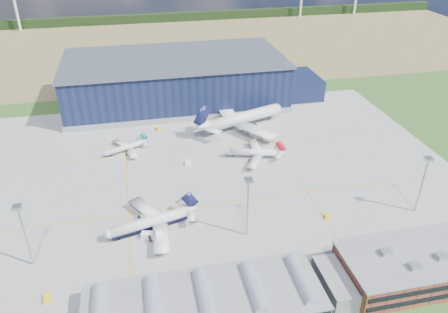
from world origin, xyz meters
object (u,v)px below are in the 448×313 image
at_px(hangar, 180,82).
at_px(light_mast_west, 23,226).
at_px(ops_building, 416,265).
at_px(airliner_navy, 149,217).
at_px(airliner_widebody, 243,112).
at_px(gse_cart_a, 188,163).
at_px(gse_van_c, 441,231).
at_px(airstair, 158,237).
at_px(light_mast_east, 424,176).
at_px(airliner_regional, 125,145).
at_px(light_mast_center, 248,198).
at_px(gse_van_a, 149,235).
at_px(gse_tug_c, 158,129).
at_px(car_a, 276,267).
at_px(gse_tug_b, 327,216).
at_px(gse_tug_a, 47,298).
at_px(car_b, 344,257).
at_px(airliner_red, 253,149).

xyz_separation_m(hangar, light_mast_west, (-62.81, -124.80, 3.82)).
height_order(ops_building, airliner_navy, airliner_navy).
bearing_deg(airliner_widebody, gse_cart_a, -156.47).
distance_m(gse_van_c, airstair, 97.71).
bearing_deg(light_mast_east, airliner_regional, 146.96).
bearing_deg(gse_van_c, gse_cart_a, 49.09).
height_order(light_mast_east, airliner_navy, light_mast_east).
relative_size(light_mast_center, airstair, 4.25).
xyz_separation_m(light_mast_west, gse_van_a, (36.77, 5.29, -14.33)).
xyz_separation_m(hangar, gse_cart_a, (-6.14, -73.01, -10.91)).
bearing_deg(gse_cart_a, light_mast_center, -71.62).
height_order(hangar, airstair, hangar).
xyz_separation_m(light_mast_west, gse_tug_c, (46.65, 88.59, -14.75)).
relative_size(light_mast_west, airstair, 4.25).
relative_size(airstair, car_a, 1.43).
bearing_deg(airliner_regional, airliner_widebody, 168.62).
distance_m(hangar, gse_van_a, 122.77).
bearing_deg(gse_van_a, hangar, 1.39).
height_order(gse_tug_b, gse_cart_a, gse_cart_a).
xyz_separation_m(hangar, gse_van_c, (73.32, -138.31, -10.47)).
bearing_deg(gse_cart_a, gse_tug_a, -122.64).
distance_m(light_mast_west, light_mast_east, 135.00).
bearing_deg(gse_tug_c, car_b, -86.17).
xyz_separation_m(hangar, gse_tug_a, (-56.48, -140.80, -10.94)).
xyz_separation_m(light_mast_west, airstair, (39.84, 3.10, -13.70)).
distance_m(gse_cart_a, gse_tug_c, 38.13).
xyz_separation_m(airliner_regional, gse_tug_c, (16.82, 20.18, -3.03)).
bearing_deg(light_mast_west, gse_tug_b, 1.68).
relative_size(light_mast_center, car_a, 6.10).
relative_size(ops_building, light_mast_center, 2.00).
xyz_separation_m(hangar, ops_building, (52.20, -154.81, -6.82)).
xyz_separation_m(gse_tug_a, gse_tug_b, (94.86, 18.97, -0.09)).
bearing_deg(light_mast_west, airliner_red, 30.59).
height_order(airliner_navy, gse_tug_a, airliner_navy).
bearing_deg(gse_van_c, light_mast_east, 3.30).
relative_size(gse_van_c, car_a, 1.27).
bearing_deg(airliner_widebody, gse_van_a, -143.73).
relative_size(light_mast_east, gse_cart_a, 7.01).
height_order(airliner_widebody, gse_cart_a, airliner_widebody).
distance_m(airliner_widebody, gse_van_c, 106.75).
bearing_deg(airstair, airliner_navy, 103.92).
bearing_deg(gse_tug_c, gse_tug_b, -79.25).
bearing_deg(gse_tug_c, light_mast_west, -139.52).
xyz_separation_m(gse_tug_a, car_b, (91.35, -2.00, -0.05)).
xyz_separation_m(airliner_widebody, gse_van_c, (46.72, -95.69, -7.53)).
bearing_deg(airliner_red, light_mast_east, 149.66).
xyz_separation_m(light_mast_east, gse_tug_a, (-128.67, -16.00, -14.75)).
height_order(airliner_navy, airliner_widebody, airliner_widebody).
height_order(airliner_navy, gse_cart_a, airliner_navy).
relative_size(light_mast_east, gse_tug_a, 7.04).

